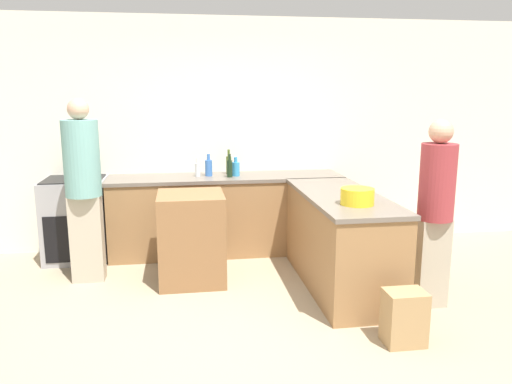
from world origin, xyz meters
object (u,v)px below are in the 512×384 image
(olive_oil_bottle, at_px, (229,164))
(water_bottle_blue, at_px, (209,167))
(paper_bag, at_px, (404,318))
(person_at_peninsula, at_px, (436,207))
(dish_soap_bottle, at_px, (236,168))
(vinegar_bottle_clear, at_px, (198,169))
(range_oven, at_px, (77,219))
(island_table, at_px, (192,238))
(wine_bottle_dark, at_px, (230,168))
(person_by_range, at_px, (83,184))
(mixing_bowl, at_px, (357,196))

(olive_oil_bottle, xyz_separation_m, water_bottle_blue, (-0.24, -0.09, -0.01))
(paper_bag, bearing_deg, person_at_peninsula, 49.52)
(dish_soap_bottle, height_order, person_at_peninsula, person_at_peninsula)
(vinegar_bottle_clear, xyz_separation_m, person_at_peninsula, (1.95, -1.76, -0.09))
(dish_soap_bottle, bearing_deg, olive_oil_bottle, 117.29)
(range_oven, height_order, island_table, range_oven)
(wine_bottle_dark, distance_m, paper_bag, 2.64)
(person_by_range, bearing_deg, wine_bottle_dark, 21.90)
(range_oven, distance_m, water_bottle_blue, 1.58)
(person_by_range, bearing_deg, paper_bag, -33.51)
(range_oven, height_order, water_bottle_blue, water_bottle_blue)
(water_bottle_blue, bearing_deg, dish_soap_bottle, -7.84)
(person_at_peninsula, bearing_deg, range_oven, 151.94)
(water_bottle_blue, bearing_deg, wine_bottle_dark, -26.84)
(dish_soap_bottle, xyz_separation_m, person_at_peninsula, (1.51, -1.74, -0.10))
(island_table, xyz_separation_m, water_bottle_blue, (0.23, 0.88, 0.56))
(mixing_bowl, distance_m, person_by_range, 2.60)
(dish_soap_bottle, bearing_deg, range_oven, 179.40)
(person_by_range, xyz_separation_m, person_at_peninsula, (3.07, -1.07, -0.08))
(range_oven, xyz_separation_m, wine_bottle_dark, (1.71, -0.09, 0.55))
(person_by_range, distance_m, paper_bag, 3.15)
(range_oven, distance_m, olive_oil_bottle, 1.81)
(vinegar_bottle_clear, bearing_deg, dish_soap_bottle, -2.74)
(mixing_bowl, xyz_separation_m, olive_oil_bottle, (-0.93, 1.73, 0.04))
(wine_bottle_dark, bearing_deg, range_oven, 176.91)
(olive_oil_bottle, height_order, dish_soap_bottle, olive_oil_bottle)
(range_oven, xyz_separation_m, mixing_bowl, (2.65, -1.62, 0.52))
(mixing_bowl, bearing_deg, island_table, 151.38)
(mixing_bowl, bearing_deg, water_bottle_blue, 125.44)
(island_table, xyz_separation_m, person_by_range, (-1.02, 0.17, 0.53))
(vinegar_bottle_clear, bearing_deg, person_by_range, -148.51)
(paper_bag, bearing_deg, water_bottle_blue, 118.44)
(mixing_bowl, height_order, dish_soap_bottle, dish_soap_bottle)
(wine_bottle_dark, xyz_separation_m, olive_oil_bottle, (0.01, 0.20, 0.01))
(range_oven, bearing_deg, mixing_bowl, -31.48)
(vinegar_bottle_clear, height_order, person_at_peninsula, person_at_peninsula)
(person_at_peninsula, distance_m, paper_bag, 1.06)
(water_bottle_blue, xyz_separation_m, person_at_peninsula, (1.82, -1.78, -0.11))
(vinegar_bottle_clear, height_order, water_bottle_blue, water_bottle_blue)
(island_table, relative_size, paper_bag, 2.13)
(mixing_bowl, xyz_separation_m, paper_bag, (0.13, -0.75, -0.77))
(range_oven, height_order, olive_oil_bottle, olive_oil_bottle)
(person_at_peninsula, bearing_deg, person_by_range, 160.74)
(island_table, relative_size, water_bottle_blue, 3.50)
(vinegar_bottle_clear, height_order, dish_soap_bottle, dish_soap_bottle)
(range_oven, distance_m, paper_bag, 3.66)
(island_table, distance_m, water_bottle_blue, 1.07)
(island_table, distance_m, paper_bag, 2.16)
(mixing_bowl, relative_size, person_by_range, 0.16)
(person_at_peninsula, bearing_deg, paper_bag, -130.48)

